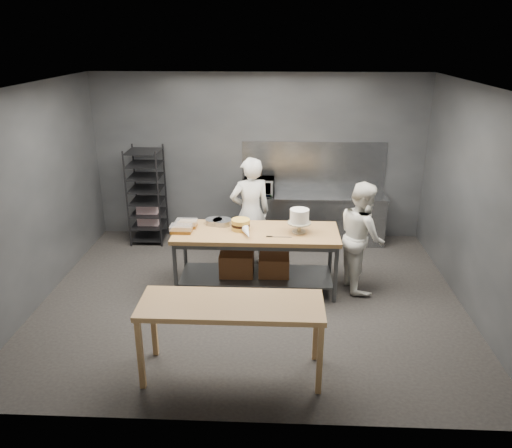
{
  "coord_description": "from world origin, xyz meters",
  "views": [
    {
      "loc": [
        0.36,
        -6.41,
        3.61
      ],
      "look_at": [
        0.05,
        0.27,
        1.05
      ],
      "focal_mm": 35.0,
      "sensor_mm": 36.0,
      "label": 1
    }
  ],
  "objects_px": {
    "speed_rack": "(147,196)",
    "frosted_cake_stand": "(299,218)",
    "chef_behind": "(250,213)",
    "chef_right": "(362,236)",
    "work_table": "(255,253)",
    "near_counter": "(231,310)",
    "microwave": "(259,186)",
    "layer_cake": "(241,225)"
  },
  "relations": [
    {
      "from": "chef_behind",
      "to": "microwave",
      "type": "bearing_deg",
      "value": -114.31
    },
    {
      "from": "chef_behind",
      "to": "chef_right",
      "type": "bearing_deg",
      "value": 138.48
    },
    {
      "from": "near_counter",
      "to": "layer_cake",
      "type": "height_order",
      "value": "layer_cake"
    },
    {
      "from": "chef_behind",
      "to": "near_counter",
      "type": "bearing_deg",
      "value": 70.1
    },
    {
      "from": "chef_behind",
      "to": "microwave",
      "type": "relative_size",
      "value": 3.37
    },
    {
      "from": "near_counter",
      "to": "chef_behind",
      "type": "height_order",
      "value": "chef_behind"
    },
    {
      "from": "chef_behind",
      "to": "layer_cake",
      "type": "height_order",
      "value": "chef_behind"
    },
    {
      "from": "work_table",
      "to": "chef_behind",
      "type": "distance_m",
      "value": 0.88
    },
    {
      "from": "chef_right",
      "to": "microwave",
      "type": "relative_size",
      "value": 3.04
    },
    {
      "from": "chef_right",
      "to": "speed_rack",
      "type": "bearing_deg",
      "value": 55.01
    },
    {
      "from": "near_counter",
      "to": "microwave",
      "type": "bearing_deg",
      "value": 87.89
    },
    {
      "from": "near_counter",
      "to": "chef_right",
      "type": "height_order",
      "value": "chef_right"
    },
    {
      "from": "near_counter",
      "to": "microwave",
      "type": "relative_size",
      "value": 3.69
    },
    {
      "from": "speed_rack",
      "to": "frosted_cake_stand",
      "type": "xyz_separation_m",
      "value": [
        2.68,
        -1.8,
        0.29
      ]
    },
    {
      "from": "microwave",
      "to": "layer_cake",
      "type": "relative_size",
      "value": 2.0
    },
    {
      "from": "speed_rack",
      "to": "chef_right",
      "type": "height_order",
      "value": "speed_rack"
    },
    {
      "from": "work_table",
      "to": "speed_rack",
      "type": "relative_size",
      "value": 1.37
    },
    {
      "from": "work_table",
      "to": "chef_right",
      "type": "distance_m",
      "value": 1.59
    },
    {
      "from": "near_counter",
      "to": "frosted_cake_stand",
      "type": "xyz_separation_m",
      "value": [
        0.8,
        2.03,
        0.33
      ]
    },
    {
      "from": "near_counter",
      "to": "speed_rack",
      "type": "relative_size",
      "value": 1.14
    },
    {
      "from": "work_table",
      "to": "frosted_cake_stand",
      "type": "relative_size",
      "value": 6.8
    },
    {
      "from": "near_counter",
      "to": "chef_right",
      "type": "bearing_deg",
      "value": 51.37
    },
    {
      "from": "chef_right",
      "to": "layer_cake",
      "type": "distance_m",
      "value": 1.79
    },
    {
      "from": "chef_behind",
      "to": "frosted_cake_stand",
      "type": "xyz_separation_m",
      "value": [
        0.75,
        -0.83,
        0.23
      ]
    },
    {
      "from": "chef_behind",
      "to": "microwave",
      "type": "xyz_separation_m",
      "value": [
        0.1,
        1.05,
        0.14
      ]
    },
    {
      "from": "speed_rack",
      "to": "microwave",
      "type": "xyz_separation_m",
      "value": [
        2.03,
        0.08,
        0.19
      ]
    },
    {
      "from": "speed_rack",
      "to": "frosted_cake_stand",
      "type": "relative_size",
      "value": 4.96
    },
    {
      "from": "near_counter",
      "to": "microwave",
      "type": "height_order",
      "value": "microwave"
    },
    {
      "from": "work_table",
      "to": "layer_cake",
      "type": "xyz_separation_m",
      "value": [
        -0.21,
        0.04,
        0.43
      ]
    },
    {
      "from": "near_counter",
      "to": "speed_rack",
      "type": "distance_m",
      "value": 4.26
    },
    {
      "from": "near_counter",
      "to": "speed_rack",
      "type": "xyz_separation_m",
      "value": [
        -1.89,
        3.82,
        0.04
      ]
    },
    {
      "from": "microwave",
      "to": "frosted_cake_stand",
      "type": "distance_m",
      "value": 1.99
    },
    {
      "from": "chef_right",
      "to": "frosted_cake_stand",
      "type": "xyz_separation_m",
      "value": [
        -0.93,
        -0.13,
        0.32
      ]
    },
    {
      "from": "chef_right",
      "to": "layer_cake",
      "type": "height_order",
      "value": "chef_right"
    },
    {
      "from": "work_table",
      "to": "microwave",
      "type": "distance_m",
      "value": 1.91
    },
    {
      "from": "speed_rack",
      "to": "chef_right",
      "type": "xyz_separation_m",
      "value": [
        3.61,
        -1.66,
        -0.03
      ]
    },
    {
      "from": "chef_behind",
      "to": "chef_right",
      "type": "xyz_separation_m",
      "value": [
        1.68,
        -0.7,
        -0.09
      ]
    },
    {
      "from": "work_table",
      "to": "near_counter",
      "type": "height_order",
      "value": "work_table"
    },
    {
      "from": "near_counter",
      "to": "chef_behind",
      "type": "xyz_separation_m",
      "value": [
        0.05,
        2.86,
        0.1
      ]
    },
    {
      "from": "speed_rack",
      "to": "chef_right",
      "type": "relative_size",
      "value": 1.06
    },
    {
      "from": "chef_behind",
      "to": "chef_right",
      "type": "distance_m",
      "value": 1.82
    },
    {
      "from": "frosted_cake_stand",
      "to": "layer_cake",
      "type": "xyz_separation_m",
      "value": [
        -0.85,
        0.07,
        -0.15
      ]
    }
  ]
}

